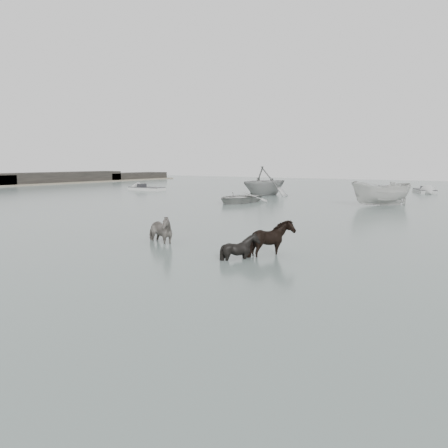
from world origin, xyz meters
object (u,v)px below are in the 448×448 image
(pony_dark, at_px, (271,235))
(pony_black, at_px, (240,240))
(rowboat_lead, at_px, (239,196))
(pony_pinto, at_px, (158,224))

(pony_dark, bearing_deg, pony_black, 146.52)
(rowboat_lead, bearing_deg, pony_black, -54.12)
(rowboat_lead, bearing_deg, pony_pinto, -64.61)
(pony_pinto, distance_m, pony_dark, 5.00)
(pony_pinto, height_order, pony_dark, pony_pinto)
(pony_pinto, bearing_deg, pony_dark, -73.32)
(pony_dark, relative_size, rowboat_lead, 0.31)
(pony_black, bearing_deg, rowboat_lead, 19.73)
(pony_black, bearing_deg, pony_pinto, 68.35)
(pony_pinto, height_order, rowboat_lead, pony_pinto)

